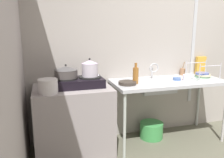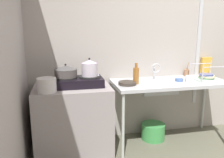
{
  "view_description": "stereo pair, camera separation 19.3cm",
  "coord_description": "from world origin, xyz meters",
  "px_view_note": "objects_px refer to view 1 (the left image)",
  "views": [
    {
      "loc": [
        -1.9,
        -1.51,
        1.53
      ],
      "look_at": [
        -1.11,
        1.14,
        0.91
      ],
      "focal_mm": 37.11,
      "sensor_mm": 36.0,
      "label": 1
    },
    {
      "loc": [
        -1.71,
        -1.56,
        1.53
      ],
      "look_at": [
        -1.11,
        1.14,
        0.91
      ],
      "focal_mm": 37.11,
      "sensor_mm": 36.0,
      "label": 2
    }
  ],
  "objects_px": {
    "small_bowl_on_drainboard": "(177,79)",
    "cereal_box": "(200,65)",
    "pot_on_left_burner": "(66,72)",
    "stove": "(78,82)",
    "pot_on_right_burner": "(90,68)",
    "bucket_on_floor": "(151,130)",
    "bottle_by_sink": "(136,75)",
    "faucet": "(154,69)",
    "dish_rack": "(202,75)",
    "cup_by_rack": "(186,78)",
    "utensil_jar": "(183,72)",
    "pot_beside_stove": "(48,86)",
    "sink_basin": "(156,86)",
    "percolator": "(98,80)",
    "frying_pan": "(127,83)"
  },
  "relations": [
    {
      "from": "stove",
      "to": "pot_beside_stove",
      "type": "height_order",
      "value": "pot_beside_stove"
    },
    {
      "from": "pot_on_right_burner",
      "to": "bucket_on_floor",
      "type": "bearing_deg",
      "value": 6.23
    },
    {
      "from": "pot_beside_stove",
      "to": "stove",
      "type": "bearing_deg",
      "value": 29.1
    },
    {
      "from": "pot_on_left_burner",
      "to": "stove",
      "type": "bearing_deg",
      "value": 0.0
    },
    {
      "from": "dish_rack",
      "to": "bucket_on_floor",
      "type": "distance_m",
      "value": 1.04
    },
    {
      "from": "bucket_on_floor",
      "to": "cup_by_rack",
      "type": "bearing_deg",
      "value": -23.95
    },
    {
      "from": "sink_basin",
      "to": "small_bowl_on_drainboard",
      "type": "bearing_deg",
      "value": -1.7
    },
    {
      "from": "pot_on_left_burner",
      "to": "bucket_on_floor",
      "type": "bearing_deg",
      "value": 4.74
    },
    {
      "from": "dish_rack",
      "to": "pot_on_left_burner",
      "type": "bearing_deg",
      "value": 179.84
    },
    {
      "from": "cup_by_rack",
      "to": "cereal_box",
      "type": "bearing_deg",
      "value": 36.21
    },
    {
      "from": "pot_beside_stove",
      "to": "percolator",
      "type": "xyz_separation_m",
      "value": [
        0.59,
        0.2,
        -0.01
      ]
    },
    {
      "from": "faucet",
      "to": "utensil_jar",
      "type": "height_order",
      "value": "faucet"
    },
    {
      "from": "dish_rack",
      "to": "bucket_on_floor",
      "type": "bearing_deg",
      "value": 171.69
    },
    {
      "from": "pot_on_left_burner",
      "to": "frying_pan",
      "type": "xyz_separation_m",
      "value": [
        0.73,
        -0.06,
        -0.17
      ]
    },
    {
      "from": "percolator",
      "to": "faucet",
      "type": "bearing_deg",
      "value": 8.47
    },
    {
      "from": "dish_rack",
      "to": "sink_basin",
      "type": "bearing_deg",
      "value": -179.44
    },
    {
      "from": "pot_on_right_burner",
      "to": "cup_by_rack",
      "type": "relative_size",
      "value": 2.56
    },
    {
      "from": "sink_basin",
      "to": "percolator",
      "type": "bearing_deg",
      "value": 178.57
    },
    {
      "from": "dish_rack",
      "to": "bottle_by_sink",
      "type": "height_order",
      "value": "bottle_by_sink"
    },
    {
      "from": "percolator",
      "to": "cereal_box",
      "type": "xyz_separation_m",
      "value": [
        1.65,
        0.26,
        0.06
      ]
    },
    {
      "from": "pot_on_left_burner",
      "to": "pot_beside_stove",
      "type": "relative_size",
      "value": 1.31
    },
    {
      "from": "bucket_on_floor",
      "to": "frying_pan",
      "type": "bearing_deg",
      "value": -160.1
    },
    {
      "from": "small_bowl_on_drainboard",
      "to": "cereal_box",
      "type": "xyz_separation_m",
      "value": [
        0.58,
        0.29,
        0.11
      ]
    },
    {
      "from": "bottle_by_sink",
      "to": "pot_beside_stove",
      "type": "bearing_deg",
      "value": -171.45
    },
    {
      "from": "pot_beside_stove",
      "to": "small_bowl_on_drainboard",
      "type": "distance_m",
      "value": 1.67
    },
    {
      "from": "faucet",
      "to": "bottle_by_sink",
      "type": "xyz_separation_m",
      "value": [
        -0.33,
        -0.16,
        -0.04
      ]
    },
    {
      "from": "utensil_jar",
      "to": "bucket_on_floor",
      "type": "relative_size",
      "value": 0.6
    },
    {
      "from": "percolator",
      "to": "small_bowl_on_drainboard",
      "type": "bearing_deg",
      "value": -1.51
    },
    {
      "from": "cup_by_rack",
      "to": "utensil_jar",
      "type": "relative_size",
      "value": 0.43
    },
    {
      "from": "pot_on_right_burner",
      "to": "cup_by_rack",
      "type": "xyz_separation_m",
      "value": [
        1.27,
        -0.08,
        -0.18
      ]
    },
    {
      "from": "small_bowl_on_drainboard",
      "to": "bucket_on_floor",
      "type": "xyz_separation_m",
      "value": [
        -0.28,
        0.12,
        -0.75
      ]
    },
    {
      "from": "sink_basin",
      "to": "pot_on_left_burner",
      "type": "bearing_deg",
      "value": 179.39
    },
    {
      "from": "pot_on_left_burner",
      "to": "percolator",
      "type": "xyz_separation_m",
      "value": [
        0.38,
        0.01,
        -0.12
      ]
    },
    {
      "from": "pot_on_right_burner",
      "to": "bottle_by_sink",
      "type": "bearing_deg",
      "value": -3.57
    },
    {
      "from": "pot_on_left_burner",
      "to": "small_bowl_on_drainboard",
      "type": "bearing_deg",
      "value": -0.83
    },
    {
      "from": "pot_on_right_burner",
      "to": "faucet",
      "type": "xyz_separation_m",
      "value": [
        0.9,
        0.12,
        -0.07
      ]
    },
    {
      "from": "pot_beside_stove",
      "to": "faucet",
      "type": "xyz_separation_m",
      "value": [
        1.39,
        0.32,
        0.07
      ]
    },
    {
      "from": "pot_on_left_burner",
      "to": "bottle_by_sink",
      "type": "bearing_deg",
      "value": -2.4
    },
    {
      "from": "sink_basin",
      "to": "bottle_by_sink",
      "type": "bearing_deg",
      "value": -175.51
    },
    {
      "from": "bottle_by_sink",
      "to": "utensil_jar",
      "type": "relative_size",
      "value": 1.33
    },
    {
      "from": "frying_pan",
      "to": "bucket_on_floor",
      "type": "relative_size",
      "value": 0.68
    },
    {
      "from": "bottle_by_sink",
      "to": "pot_on_left_burner",
      "type": "bearing_deg",
      "value": 177.6
    },
    {
      "from": "frying_pan",
      "to": "stove",
      "type": "bearing_deg",
      "value": 174.29
    },
    {
      "from": "pot_on_right_burner",
      "to": "bucket_on_floor",
      "type": "height_order",
      "value": "pot_on_right_burner"
    },
    {
      "from": "bottle_by_sink",
      "to": "faucet",
      "type": "bearing_deg",
      "value": 26.2
    },
    {
      "from": "small_bowl_on_drainboard",
      "to": "bucket_on_floor",
      "type": "distance_m",
      "value": 0.81
    },
    {
      "from": "pot_on_left_burner",
      "to": "cereal_box",
      "type": "relative_size",
      "value": 1.03
    },
    {
      "from": "cereal_box",
      "to": "pot_on_left_burner",
      "type": "bearing_deg",
      "value": -170.18
    },
    {
      "from": "bucket_on_floor",
      "to": "cereal_box",
      "type": "bearing_deg",
      "value": 11.44
    },
    {
      "from": "faucet",
      "to": "bottle_by_sink",
      "type": "relative_size",
      "value": 0.86
    }
  ]
}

